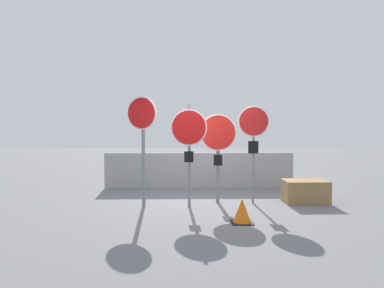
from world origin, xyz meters
TOP-DOWN VIEW (x-y plane):
  - ground_plane at (0.00, 0.00)m, footprint 40.00×40.00m
  - fence_back at (0.00, 2.27)m, footprint 5.66×0.12m
  - stop_sign_0 at (-1.42, -0.19)m, footprint 0.71×0.34m
  - stop_sign_1 at (-0.34, -0.26)m, footprint 0.84×0.19m
  - stop_sign_2 at (0.37, 0.20)m, footprint 0.89×0.15m
  - stop_sign_3 at (1.21, 0.04)m, footprint 0.73×0.20m
  - traffic_cone_0 at (0.68, -1.69)m, footprint 0.42×0.42m
  - storage_crate at (2.52, 0.12)m, footprint 1.05×0.69m

SIDE VIEW (x-z plane):
  - ground_plane at x=0.00m, z-range 0.00..0.00m
  - traffic_cone_0 at x=0.68m, z-range 0.00..0.48m
  - storage_crate at x=2.52m, z-range 0.00..0.56m
  - fence_back at x=0.00m, z-range 0.00..1.06m
  - stop_sign_2 at x=0.37m, z-range 0.40..2.58m
  - stop_sign_1 at x=-0.34m, z-range 0.47..2.85m
  - stop_sign_3 at x=1.21m, z-range 0.59..2.95m
  - stop_sign_0 at x=-1.42m, z-range 0.54..3.10m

